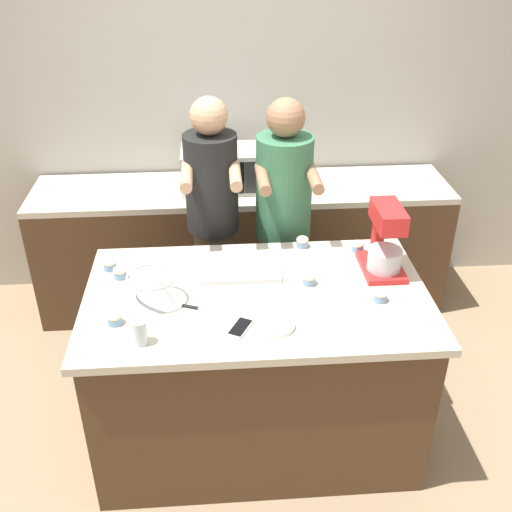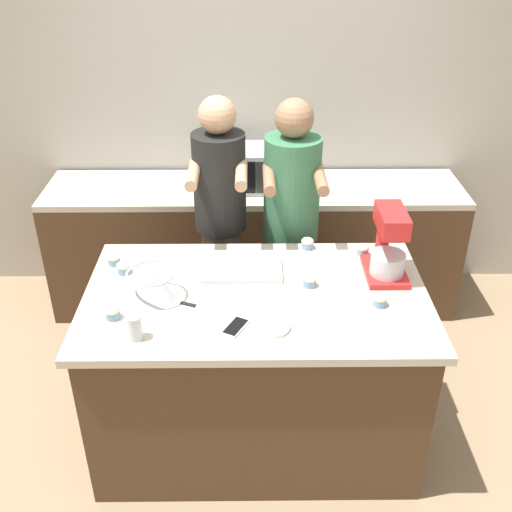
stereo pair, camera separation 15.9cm
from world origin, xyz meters
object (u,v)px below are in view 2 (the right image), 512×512
(mixing_bowl, at_px, (152,284))
(cupcake_4, at_px, (380,300))
(stand_mixer, at_px, (388,247))
(cupcake_2, at_px, (307,243))
(cupcake_6, at_px, (112,312))
(drinking_glass, at_px, (135,328))
(microwave_oven, at_px, (235,168))
(knife, at_px, (199,307))
(small_plate, at_px, (272,326))
(cupcake_3, at_px, (363,249))
(cupcake_0, at_px, (310,280))
(person_right, at_px, (291,230))
(baking_tray, at_px, (242,268))
(cell_phone, at_px, (236,327))
(cupcake_1, at_px, (123,268))
(person_left, at_px, (221,228))
(cupcake_5, at_px, (114,259))

(mixing_bowl, xyz_separation_m, cupcake_4, (1.06, -0.08, -0.04))
(cupcake_4, bearing_deg, stand_mixer, 74.05)
(cupcake_2, distance_m, cupcake_6, 1.12)
(cupcake_6, bearing_deg, drinking_glass, -49.32)
(microwave_oven, relative_size, knife, 2.54)
(small_plate, relative_size, cupcake_3, 2.46)
(small_plate, height_order, cupcake_6, cupcake_6)
(knife, relative_size, cupcake_0, 3.14)
(person_right, bearing_deg, stand_mixer, -52.06)
(baking_tray, height_order, cupcake_0, cupcake_0)
(small_plate, distance_m, cupcake_6, 0.72)
(knife, bearing_deg, microwave_oven, 84.38)
(microwave_oven, bearing_deg, stand_mixer, -55.70)
(baking_tray, height_order, knife, baking_tray)
(person_right, bearing_deg, cupcake_6, -132.98)
(cell_phone, height_order, cupcake_2, cupcake_2)
(person_right, distance_m, cupcake_1, 1.04)
(cupcake_2, xyz_separation_m, cupcake_4, (0.29, -0.54, 0.00))
(person_right, relative_size, mixing_bowl, 7.07)
(baking_tray, bearing_deg, person_left, 103.77)
(mixing_bowl, distance_m, cell_phone, 0.47)
(mixing_bowl, height_order, drinking_glass, mixing_bowl)
(drinking_glass, xyz_separation_m, cupcake_1, (-0.15, 0.53, -0.03))
(cupcake_5, bearing_deg, knife, -39.79)
(small_plate, height_order, knife, small_plate)
(person_right, bearing_deg, cupcake_4, -66.48)
(small_plate, distance_m, cupcake_4, 0.53)
(cupcake_0, distance_m, cupcake_2, 0.37)
(person_left, relative_size, stand_mixer, 4.61)
(baking_tray, xyz_separation_m, cupcake_5, (-0.66, 0.07, 0.01))
(stand_mixer, bearing_deg, person_right, 127.94)
(baking_tray, distance_m, cupcake_5, 0.67)
(drinking_glass, height_order, cupcake_4, drinking_glass)
(cupcake_1, relative_size, cupcake_4, 1.00)
(cupcake_1, bearing_deg, knife, -37.15)
(cell_phone, relative_size, small_plate, 0.97)
(person_right, height_order, cupcake_1, person_right)
(mixing_bowl, distance_m, cupcake_3, 1.13)
(cupcake_3, bearing_deg, cupcake_4, -89.78)
(person_right, height_order, small_plate, person_right)
(person_left, bearing_deg, drinking_glass, -106.72)
(cupcake_0, height_order, cupcake_5, same)
(drinking_glass, bearing_deg, small_plate, 6.79)
(cupcake_6, bearing_deg, knife, 11.63)
(small_plate, bearing_deg, cupcake_6, 173.78)
(cupcake_3, bearing_deg, cupcake_0, -135.70)
(cupcake_6, bearing_deg, cupcake_4, 4.15)
(knife, distance_m, cupcake_1, 0.51)
(cupcake_2, distance_m, cupcake_3, 0.30)
(mixing_bowl, bearing_deg, cupcake_3, 20.43)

